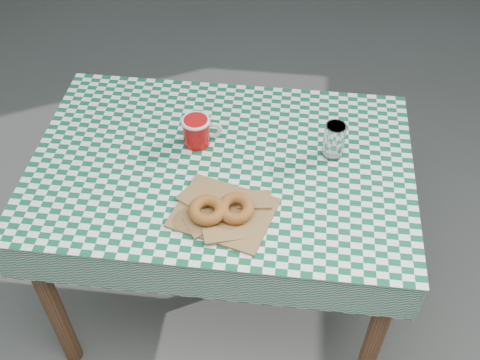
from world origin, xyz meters
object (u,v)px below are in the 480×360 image
(table, at_px, (224,237))
(coffee_mug, at_px, (196,131))
(paper_bag, at_px, (224,212))
(drinking_glass, at_px, (334,140))

(table, distance_m, coffee_mug, 0.45)
(paper_bag, relative_size, drinking_glass, 2.30)
(coffee_mug, bearing_deg, paper_bag, -79.77)
(table, relative_size, paper_bag, 4.28)
(paper_bag, xyz_separation_m, drinking_glass, (0.31, 0.29, 0.05))
(coffee_mug, xyz_separation_m, drinking_glass, (0.43, -0.00, 0.01))
(coffee_mug, bearing_deg, drinking_glass, -14.07)
(table, xyz_separation_m, paper_bag, (0.04, -0.21, 0.39))
(paper_bag, distance_m, coffee_mug, 0.32)
(paper_bag, distance_m, drinking_glass, 0.42)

